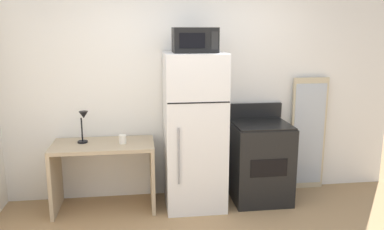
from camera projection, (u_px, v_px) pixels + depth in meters
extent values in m
cube|color=white|center=(190.00, 87.00, 4.62)|extent=(5.00, 0.10, 2.60)
cube|color=tan|center=(103.00, 145.00, 4.27)|extent=(1.10, 0.57, 0.04)
cube|color=tan|center=(55.00, 180.00, 4.28)|extent=(0.04, 0.57, 0.71)
cube|color=tan|center=(152.00, 175.00, 4.42)|extent=(0.04, 0.57, 0.71)
cylinder|color=black|center=(83.00, 142.00, 4.29)|extent=(0.11, 0.11, 0.02)
cylinder|color=black|center=(82.00, 130.00, 4.26)|extent=(0.02, 0.02, 0.26)
cone|color=black|center=(84.00, 115.00, 4.21)|extent=(0.10, 0.10, 0.08)
cylinder|color=white|center=(123.00, 139.00, 4.25)|extent=(0.08, 0.08, 0.09)
cube|color=white|center=(194.00, 131.00, 4.33)|extent=(0.65, 0.64, 1.72)
cube|color=black|center=(199.00, 103.00, 3.94)|extent=(0.64, 0.00, 0.01)
cylinder|color=gray|center=(179.00, 156.00, 4.02)|extent=(0.02, 0.02, 0.60)
cube|color=black|center=(195.00, 40.00, 4.10)|extent=(0.46, 0.34, 0.26)
cube|color=black|center=(192.00, 41.00, 3.93)|extent=(0.26, 0.01, 0.15)
cube|color=black|center=(215.00, 41.00, 3.96)|extent=(0.07, 0.01, 0.18)
cube|color=black|center=(260.00, 163.00, 4.54)|extent=(0.65, 0.60, 0.90)
cube|color=black|center=(262.00, 124.00, 4.44)|extent=(0.62, 0.58, 0.02)
cube|color=black|center=(255.00, 111.00, 4.69)|extent=(0.65, 0.04, 0.18)
cube|color=black|center=(269.00, 168.00, 4.24)|extent=(0.41, 0.01, 0.20)
cube|color=#C6B793|center=(308.00, 134.00, 4.83)|extent=(0.44, 0.03, 1.40)
cube|color=#B2BCC6|center=(309.00, 134.00, 4.81)|extent=(0.39, 0.00, 1.26)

